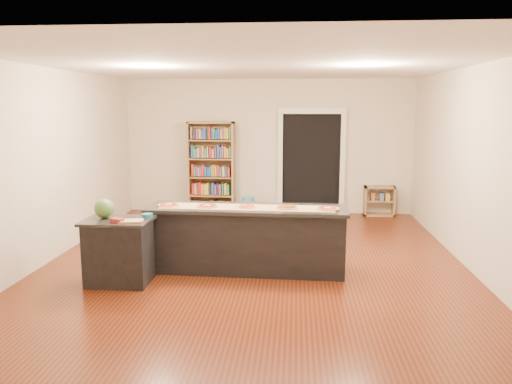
# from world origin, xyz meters

# --- Properties ---
(room) EXTENTS (6.00, 7.00, 2.80)m
(room) POSITION_xyz_m (0.00, 0.00, 1.40)
(room) COLOR beige
(room) RESTS_ON ground
(doorway) EXTENTS (1.40, 0.09, 2.21)m
(doorway) POSITION_xyz_m (0.90, 3.46, 1.20)
(doorway) COLOR black
(doorway) RESTS_ON room
(kitchen_island) EXTENTS (2.71, 0.73, 0.89)m
(kitchen_island) POSITION_xyz_m (-0.07, -0.39, 0.45)
(kitchen_island) COLOR black
(kitchen_island) RESTS_ON ground
(side_counter) EXTENTS (0.84, 0.62, 0.84)m
(side_counter) POSITION_xyz_m (-1.66, -1.02, 0.42)
(side_counter) COLOR black
(side_counter) RESTS_ON ground
(bookshelf) EXTENTS (0.97, 0.34, 1.93)m
(bookshelf) POSITION_xyz_m (-1.19, 3.28, 0.97)
(bookshelf) COLOR #9A764B
(bookshelf) RESTS_ON ground
(low_shelf) EXTENTS (0.62, 0.27, 0.62)m
(low_shelf) POSITION_xyz_m (2.31, 3.32, 0.31)
(low_shelf) COLOR #9A764B
(low_shelf) RESTS_ON ground
(waste_bin) EXTENTS (0.27, 0.27, 0.39)m
(waste_bin) POSITION_xyz_m (-0.40, 3.16, 0.19)
(waste_bin) COLOR #5291B7
(waste_bin) RESTS_ON ground
(kraft_paper) EXTENTS (2.36, 0.50, 0.00)m
(kraft_paper) POSITION_xyz_m (-0.07, -0.42, 0.90)
(kraft_paper) COLOR tan
(kraft_paper) RESTS_ON kitchen_island
(watermelon) EXTENTS (0.25, 0.25, 0.25)m
(watermelon) POSITION_xyz_m (-1.85, -0.95, 0.96)
(watermelon) COLOR #144214
(watermelon) RESTS_ON side_counter
(cutting_board) EXTENTS (0.31, 0.23, 0.02)m
(cutting_board) POSITION_xyz_m (-1.44, -1.13, 0.85)
(cutting_board) COLOR tan
(cutting_board) RESTS_ON side_counter
(package_red) EXTENTS (0.17, 0.14, 0.05)m
(package_red) POSITION_xyz_m (-1.60, -1.18, 0.86)
(package_red) COLOR maroon
(package_red) RESTS_ON side_counter
(package_teal) EXTENTS (0.14, 0.14, 0.05)m
(package_teal) POSITION_xyz_m (-1.31, -0.89, 0.86)
(package_teal) COLOR #195966
(package_teal) RESTS_ON side_counter
(pizza_a) EXTENTS (0.30, 0.30, 0.02)m
(pizza_a) POSITION_xyz_m (-1.16, -0.40, 0.91)
(pizza_a) COLOR tan
(pizza_a) RESTS_ON kitchen_island
(pizza_b) EXTENTS (0.31, 0.31, 0.02)m
(pizza_b) POSITION_xyz_m (-0.62, -0.42, 0.91)
(pizza_b) COLOR tan
(pizza_b) RESTS_ON kitchen_island
(pizza_c) EXTENTS (0.26, 0.26, 0.02)m
(pizza_c) POSITION_xyz_m (-0.07, -0.41, 0.91)
(pizza_c) COLOR tan
(pizza_c) RESTS_ON kitchen_island
(pizza_d) EXTENTS (0.29, 0.29, 0.02)m
(pizza_d) POSITION_xyz_m (0.47, -0.43, 0.91)
(pizza_d) COLOR tan
(pizza_d) RESTS_ON kitchen_island
(pizza_e) EXTENTS (0.30, 0.30, 0.02)m
(pizza_e) POSITION_xyz_m (1.01, -0.47, 0.91)
(pizza_e) COLOR tan
(pizza_e) RESTS_ON kitchen_island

